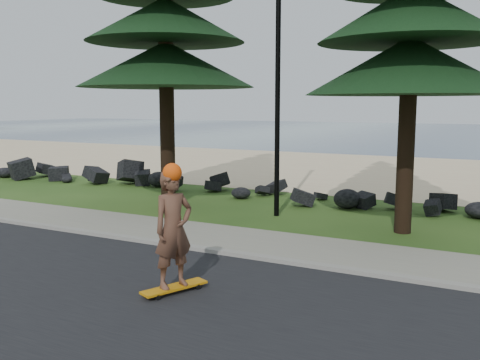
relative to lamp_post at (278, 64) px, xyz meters
The scene contains 9 objects.
ground 5.23m from the lamp_post, 90.00° to the right, with size 160.00×160.00×0.00m, color #264716.
road 8.74m from the lamp_post, 90.00° to the right, with size 160.00×7.00×0.02m, color black.
kerb 5.79m from the lamp_post, 90.00° to the right, with size 160.00×0.20×0.10m, color gray.
sidewalk 5.08m from the lamp_post, 90.00° to the right, with size 160.00×2.00×0.08m, color gray.
beach_sand 12.03m from the lamp_post, 90.00° to the left, with size 160.00×15.00×0.01m, color beige.
ocean 47.98m from the lamp_post, 90.00° to the left, with size 160.00×58.00×0.01m, color #374D6A.
seawall_boulders 4.78m from the lamp_post, 90.00° to the left, with size 60.00×2.40×1.10m, color black, non-canonical shape.
lamp_post is the anchor object (origin of this frame).
skateboarder 7.22m from the lamp_post, 81.16° to the right, with size 0.70×1.17×2.14m.
Camera 1 is at (5.84, -10.22, 3.08)m, focal length 40.00 mm.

